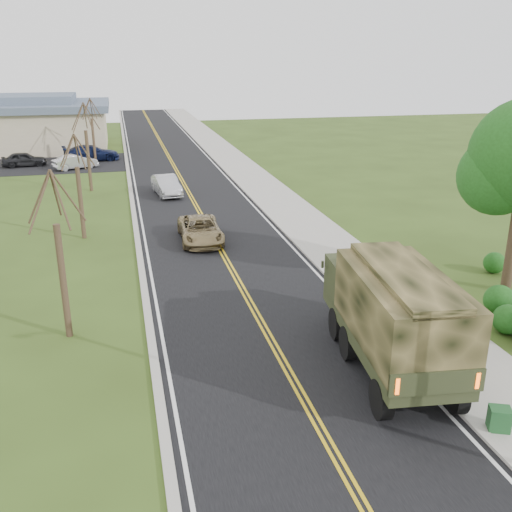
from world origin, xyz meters
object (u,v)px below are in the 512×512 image
object	(u,v)px
sedan_silver	(166,185)
military_truck	(393,310)
suv_champagne	(200,230)
utility_box_far	(499,419)

from	to	relation	value
sedan_silver	military_truck	bearing A→B (deg)	-87.18
suv_champagne	sedan_silver	distance (m)	11.42
military_truck	utility_box_far	xyz separation A→B (m)	(1.42, -3.71, -1.66)
military_truck	suv_champagne	world-z (taller)	military_truck
utility_box_far	military_truck	bearing A→B (deg)	133.88
military_truck	sedan_silver	bearing A→B (deg)	106.63
suv_champagne	utility_box_far	distance (m)	19.19
suv_champagne	military_truck	bearing A→B (deg)	-73.63
military_truck	utility_box_far	world-z (taller)	military_truck
sedan_silver	utility_box_far	world-z (taller)	sedan_silver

